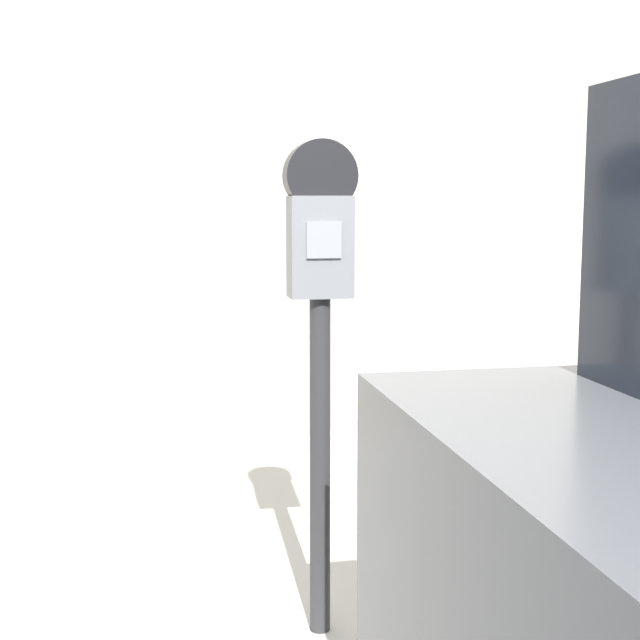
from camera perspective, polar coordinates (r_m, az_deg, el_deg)
sidewalk at (r=3.97m, az=4.74°, el=-13.26°), size 24.00×2.80×0.14m
parking_meter at (r=2.68m, az=0.00°, el=1.76°), size 0.21×0.12×1.53m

